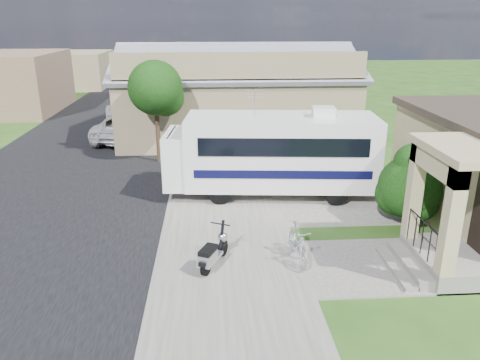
{
  "coord_description": "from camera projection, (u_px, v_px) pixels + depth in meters",
  "views": [
    {
      "loc": [
        -1.42,
        -11.81,
        6.33
      ],
      "look_at": [
        -0.5,
        2.5,
        1.3
      ],
      "focal_mm": 35.0,
      "sensor_mm": 36.0,
      "label": 1
    }
  ],
  "objects": [
    {
      "name": "ground",
      "position": [
        263.0,
        252.0,
        13.31
      ],
      "size": [
        120.0,
        120.0,
        0.0
      ],
      "primitive_type": "plane",
      "color": "#1E4011"
    },
    {
      "name": "bicycle",
      "position": [
        298.0,
        245.0,
        12.59
      ],
      "size": [
        0.65,
        1.73,
        1.01
      ],
      "primitive_type": "imported",
      "rotation": [
        0.0,
        0.0,
        0.11
      ],
      "color": "#AAAAB2",
      "rests_on": "ground"
    },
    {
      "name": "street_tree_b",
      "position": [
        174.0,
        65.0,
        29.9
      ],
      "size": [
        2.44,
        2.4,
        4.73
      ],
      "color": "#332316",
      "rests_on": "ground"
    },
    {
      "name": "shrub",
      "position": [
        411.0,
        184.0,
        14.63
      ],
      "size": [
        2.19,
        2.09,
        2.68
      ],
      "color": "#332316",
      "rests_on": "ground"
    },
    {
      "name": "pickup_truck",
      "position": [
        126.0,
        126.0,
        25.32
      ],
      "size": [
        3.12,
        5.59,
        1.48
      ],
      "primitive_type": "imported",
      "rotation": [
        0.0,
        0.0,
        3.01
      ],
      "color": "silver",
      "rests_on": "ground"
    },
    {
      "name": "warehouse",
      "position": [
        236.0,
        100.0,
        25.8
      ],
      "size": [
        12.5,
        8.4,
        5.04
      ],
      "color": "#877454",
      "rests_on": "ground"
    },
    {
      "name": "van",
      "position": [
        133.0,
        101.0,
        31.44
      ],
      "size": [
        2.71,
        6.51,
        1.88
      ],
      "primitive_type": "imported",
      "rotation": [
        0.0,
        0.0,
        -0.01
      ],
      "color": "silver",
      "rests_on": "ground"
    },
    {
      "name": "street_tree_a",
      "position": [
        158.0,
        91.0,
        20.53
      ],
      "size": [
        2.44,
        2.4,
        4.58
      ],
      "color": "#332316",
      "rests_on": "ground"
    },
    {
      "name": "motorhome",
      "position": [
        273.0,
        152.0,
        17.03
      ],
      "size": [
        7.77,
        3.02,
        3.9
      ],
      "rotation": [
        0.0,
        0.0,
        -0.09
      ],
      "color": "silver",
      "rests_on": "ground"
    },
    {
      "name": "street_slab",
      "position": [
        83.0,
        157.0,
        22.26
      ],
      "size": [
        9.0,
        80.0,
        0.02
      ],
      "primitive_type": "cube",
      "color": "black",
      "rests_on": "ground"
    },
    {
      "name": "scooter",
      "position": [
        213.0,
        253.0,
        12.26
      ],
      "size": [
        0.89,
        1.51,
        1.05
      ],
      "rotation": [
        0.0,
        0.0,
        -0.43
      ],
      "color": "black",
      "rests_on": "ground"
    },
    {
      "name": "garden_hose",
      "position": [
        398.0,
        252.0,
        13.12
      ],
      "size": [
        0.39,
        0.39,
        0.18
      ],
      "primitive_type": "cylinder",
      "color": "#166F1A",
      "rests_on": "ground"
    },
    {
      "name": "street_tree_c",
      "position": [
        181.0,
        58.0,
        38.47
      ],
      "size": [
        2.44,
        2.4,
        4.42
      ],
      "color": "#332316",
      "rests_on": "ground"
    },
    {
      "name": "driveway_slab",
      "position": [
        289.0,
        193.0,
        17.63
      ],
      "size": [
        7.0,
        6.0,
        0.05
      ],
      "primitive_type": "cube",
      "color": "#5B5952",
      "rests_on": "ground"
    },
    {
      "name": "walk_slab",
      "position": [
        378.0,
        265.0,
        12.54
      ],
      "size": [
        4.0,
        3.0,
        0.05
      ],
      "primitive_type": "cube",
      "color": "#5B5952",
      "rests_on": "ground"
    },
    {
      "name": "sidewalk_slab",
      "position": [
        220.0,
        154.0,
        22.65
      ],
      "size": [
        4.0,
        80.0,
        0.06
      ],
      "primitive_type": "cube",
      "color": "#5B5952",
      "rests_on": "ground"
    },
    {
      "name": "distant_bldg_near",
      "position": [
        65.0,
        70.0,
        43.88
      ],
      "size": [
        8.0,
        7.0,
        3.2
      ],
      "primitive_type": "cube",
      "color": "#877454",
      "rests_on": "ground"
    }
  ]
}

